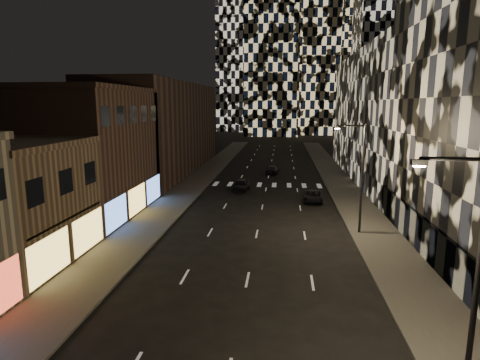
% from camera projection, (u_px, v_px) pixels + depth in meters
% --- Properties ---
extents(sidewalk_left, '(4.00, 120.00, 0.15)m').
position_uv_depth(sidewalk_left, '(194.00, 183.00, 55.32)').
color(sidewalk_left, '#47443F').
rests_on(sidewalk_left, ground).
extents(sidewalk_right, '(4.00, 120.00, 0.15)m').
position_uv_depth(sidewalk_right, '(342.00, 186.00, 53.24)').
color(sidewalk_right, '#47443F').
rests_on(sidewalk_right, ground).
extents(curb_left, '(0.20, 120.00, 0.15)m').
position_uv_depth(curb_left, '(209.00, 183.00, 55.10)').
color(curb_left, '#4C4C47').
rests_on(curb_left, ground).
extents(curb_right, '(0.20, 120.00, 0.15)m').
position_uv_depth(curb_right, '(326.00, 185.00, 53.46)').
color(curb_right, '#4C4C47').
rests_on(curb_right, ground).
extents(retail_brown, '(10.00, 15.00, 12.00)m').
position_uv_depth(retail_brown, '(85.00, 154.00, 38.82)').
color(retail_brown, '#4D342B').
rests_on(retail_brown, ground).
extents(retail_filler_left, '(10.00, 40.00, 14.00)m').
position_uv_depth(retail_filler_left, '(164.00, 128.00, 64.52)').
color(retail_filler_left, '#4D342B').
rests_on(retail_filler_left, ground).
extents(midrise_base, '(0.60, 25.00, 3.00)m').
position_uv_depth(midrise_base, '(429.00, 240.00, 27.82)').
color(midrise_base, '#383838').
rests_on(midrise_base, ground).
extents(midrise_filler_right, '(16.00, 40.00, 18.00)m').
position_uv_depth(midrise_filler_right, '(409.00, 117.00, 57.37)').
color(midrise_filler_right, '#232326').
rests_on(midrise_filler_right, ground).
extents(streetlight_near, '(2.55, 0.25, 9.00)m').
position_uv_depth(streetlight_near, '(471.00, 269.00, 13.35)').
color(streetlight_near, black).
rests_on(streetlight_near, sidewalk_right).
extents(streetlight_far, '(2.55, 0.25, 9.00)m').
position_uv_depth(streetlight_far, '(360.00, 171.00, 32.88)').
color(streetlight_far, black).
rests_on(streetlight_far, sidewalk_right).
extents(car_dark_midlane, '(2.12, 4.35, 1.43)m').
position_uv_depth(car_dark_midlane, '(241.00, 185.00, 50.57)').
color(car_dark_midlane, black).
rests_on(car_dark_midlane, ground).
extents(car_dark_oncoming, '(2.15, 4.45, 1.25)m').
position_uv_depth(car_dark_oncoming, '(272.00, 170.00, 63.01)').
color(car_dark_oncoming, black).
rests_on(car_dark_oncoming, ground).
extents(car_dark_rightlane, '(2.46, 4.65, 1.25)m').
position_uv_depth(car_dark_rightlane, '(313.00, 197.00, 44.63)').
color(car_dark_rightlane, black).
rests_on(car_dark_rightlane, ground).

